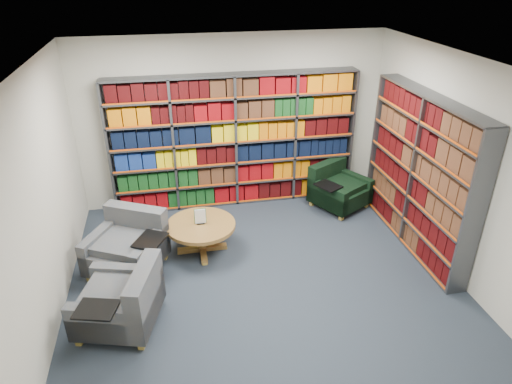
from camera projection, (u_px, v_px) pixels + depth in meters
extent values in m
cube|color=black|center=(265.00, 284.00, 5.97)|extent=(5.00, 5.00, 0.01)
cube|color=white|center=(268.00, 67.00, 4.68)|extent=(5.00, 5.00, 0.01)
cube|color=beige|center=(233.00, 121.00, 7.50)|extent=(5.00, 0.01, 2.80)
cube|color=beige|center=(346.00, 349.00, 3.14)|extent=(5.00, 0.01, 2.80)
cube|color=beige|center=(38.00, 210.00, 4.88)|extent=(0.01, 5.00, 2.80)
cube|color=beige|center=(459.00, 171.00, 5.77)|extent=(0.01, 5.00, 2.80)
cube|color=#47494F|center=(235.00, 142.00, 7.50)|extent=(4.00, 0.28, 2.20)
cube|color=silver|center=(234.00, 139.00, 7.61)|extent=(4.00, 0.02, 2.20)
cube|color=#D84C0A|center=(236.00, 145.00, 7.39)|extent=(4.00, 0.01, 2.20)
cube|color=#720409|center=(236.00, 192.00, 7.92)|extent=(3.88, 0.21, 0.29)
cube|color=#0E3B14|center=(236.00, 172.00, 7.75)|extent=(3.88, 0.21, 0.29)
cube|color=navy|center=(235.00, 152.00, 7.58)|extent=(3.88, 0.21, 0.29)
cube|color=black|center=(235.00, 132.00, 7.42)|extent=(3.88, 0.21, 0.29)
cube|color=#C66305|center=(234.00, 110.00, 7.25)|extent=(3.88, 0.21, 0.29)
cube|color=black|center=(234.00, 87.00, 7.08)|extent=(3.88, 0.21, 0.29)
cube|color=#47494F|center=(419.00, 174.00, 6.40)|extent=(0.28, 2.50, 2.20)
cube|color=silver|center=(428.00, 173.00, 6.42)|extent=(0.02, 2.50, 2.20)
cube|color=#D84C0A|center=(411.00, 174.00, 6.37)|extent=(0.02, 2.50, 2.20)
cube|color=black|center=(409.00, 229.00, 6.82)|extent=(0.21, 2.38, 0.29)
cube|color=#452616|center=(413.00, 208.00, 6.65)|extent=(0.21, 2.38, 0.29)
cube|color=black|center=(417.00, 186.00, 6.48)|extent=(0.21, 2.38, 0.29)
cube|color=black|center=(421.00, 162.00, 6.32)|extent=(0.21, 2.38, 0.29)
cube|color=#452616|center=(426.00, 137.00, 6.15)|extent=(0.21, 2.38, 0.29)
cube|color=black|center=(431.00, 111.00, 5.98)|extent=(0.21, 2.38, 0.29)
cube|color=#041B3D|center=(127.00, 254.00, 6.13)|extent=(1.18, 1.18, 0.31)
cube|color=#041B3D|center=(138.00, 229.00, 6.33)|extent=(0.87, 0.58, 0.70)
cube|color=#041B3D|center=(102.00, 245.00, 6.19)|extent=(0.53, 0.84, 0.47)
cube|color=#041B3D|center=(151.00, 254.00, 6.00)|extent=(0.53, 0.84, 0.47)
cube|color=black|center=(150.00, 240.00, 5.83)|extent=(0.49, 0.53, 0.02)
cube|color=olive|center=(90.00, 277.00, 6.01)|extent=(0.09, 0.09, 0.10)
cube|color=olive|center=(139.00, 287.00, 5.83)|extent=(0.09, 0.09, 0.10)
cube|color=olive|center=(119.00, 248.00, 6.62)|extent=(0.09, 0.09, 0.10)
cube|color=olive|center=(164.00, 256.00, 6.44)|extent=(0.09, 0.09, 0.10)
cube|color=black|center=(340.00, 194.00, 7.73)|extent=(1.08, 1.08, 0.28)
cube|color=black|center=(327.00, 179.00, 7.85)|extent=(0.78, 0.54, 0.64)
cube|color=black|center=(327.00, 196.00, 7.50)|extent=(0.50, 0.75, 0.42)
cube|color=black|center=(353.00, 185.00, 7.89)|extent=(0.50, 0.75, 0.42)
cube|color=black|center=(328.00, 186.00, 7.34)|extent=(0.45, 0.49, 0.02)
cube|color=olive|center=(341.00, 217.00, 7.40)|extent=(0.08, 0.08, 0.09)
cube|color=olive|center=(366.00, 205.00, 7.78)|extent=(0.08, 0.08, 0.09)
cube|color=olive|center=(312.00, 203.00, 7.84)|extent=(0.08, 0.08, 0.09)
cube|color=olive|center=(336.00, 191.00, 8.22)|extent=(0.08, 0.08, 0.09)
cube|color=#041B3D|center=(119.00, 307.00, 5.21)|extent=(1.06, 1.06, 0.30)
cube|color=#041B3D|center=(145.00, 295.00, 5.10)|extent=(0.42, 0.87, 0.68)
cube|color=#041B3D|center=(128.00, 282.00, 5.49)|extent=(0.86, 0.37, 0.46)
cube|color=#041B3D|center=(106.00, 324.00, 4.86)|extent=(0.86, 0.37, 0.46)
cube|color=black|center=(96.00, 309.00, 4.70)|extent=(0.49, 0.43, 0.02)
cube|color=olive|center=(103.00, 298.00, 5.64)|extent=(0.08, 0.08, 0.09)
cube|color=olive|center=(79.00, 341.00, 5.02)|extent=(0.08, 0.08, 0.09)
cube|color=olive|center=(159.00, 302.00, 5.59)|extent=(0.08, 0.08, 0.09)
cube|color=olive|center=(142.00, 345.00, 4.96)|extent=(0.08, 0.08, 0.09)
cylinder|color=olive|center=(201.00, 225.00, 6.43)|extent=(0.98, 0.98, 0.05)
cylinder|color=olive|center=(202.00, 238.00, 6.53)|extent=(0.13, 0.13, 0.39)
cube|color=olive|center=(202.00, 248.00, 6.61)|extent=(0.71, 0.09, 0.07)
cube|color=olive|center=(202.00, 248.00, 6.61)|extent=(0.09, 0.71, 0.07)
cube|color=black|center=(201.00, 223.00, 6.42)|extent=(0.11, 0.05, 0.01)
cube|color=white|center=(200.00, 216.00, 6.37)|extent=(0.15, 0.01, 0.22)
cube|color=#145926|center=(200.00, 216.00, 6.37)|extent=(0.17, 0.00, 0.23)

